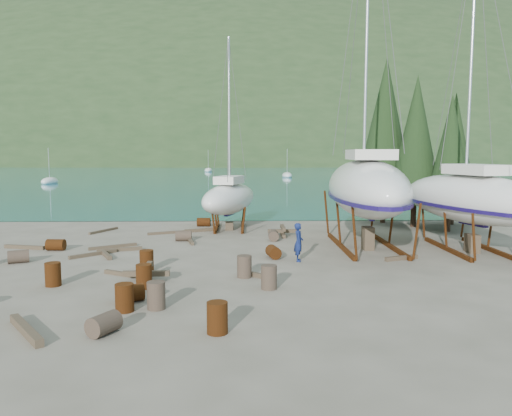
{
  "coord_description": "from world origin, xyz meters",
  "views": [
    {
      "loc": [
        1.09,
        -20.85,
        4.93
      ],
      "look_at": [
        1.71,
        3.0,
        2.29
      ],
      "focal_mm": 35.0,
      "sensor_mm": 36.0,
      "label": 1
    }
  ],
  "objects_px": {
    "large_sailboat_near": "(366,187)",
    "large_sailboat_far": "(470,198)",
    "worker": "(299,242)",
    "small_sailboat_shore": "(229,198)"
  },
  "relations": [
    {
      "from": "large_sailboat_near",
      "to": "worker",
      "type": "relative_size",
      "value": 11.2
    },
    {
      "from": "large_sailboat_near",
      "to": "small_sailboat_shore",
      "type": "distance_m",
      "value": 9.89
    },
    {
      "from": "worker",
      "to": "large_sailboat_far",
      "type": "bearing_deg",
      "value": -71.19
    },
    {
      "from": "large_sailboat_far",
      "to": "worker",
      "type": "xyz_separation_m",
      "value": [
        -8.86,
        -2.28,
        -1.81
      ]
    },
    {
      "from": "large_sailboat_near",
      "to": "large_sailboat_far",
      "type": "xyz_separation_m",
      "value": [
        5.01,
        -0.99,
        -0.49
      ]
    },
    {
      "from": "large_sailboat_near",
      "to": "large_sailboat_far",
      "type": "height_order",
      "value": "large_sailboat_near"
    },
    {
      "from": "large_sailboat_near",
      "to": "large_sailboat_far",
      "type": "distance_m",
      "value": 5.13
    },
    {
      "from": "small_sailboat_shore",
      "to": "worker",
      "type": "relative_size",
      "value": 6.97
    },
    {
      "from": "large_sailboat_far",
      "to": "worker",
      "type": "distance_m",
      "value": 9.33
    },
    {
      "from": "worker",
      "to": "large_sailboat_near",
      "type": "bearing_deg",
      "value": -45.33
    }
  ]
}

